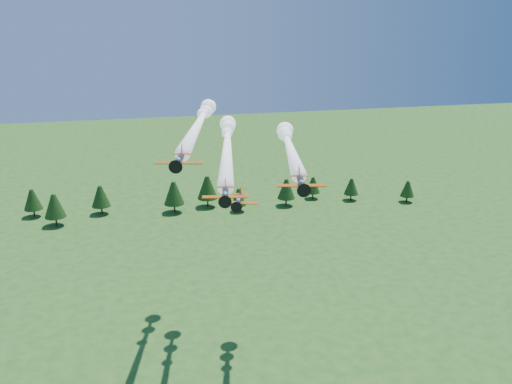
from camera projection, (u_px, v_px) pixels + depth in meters
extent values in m
cylinder|color=black|center=(225.00, 194.00, 81.05)|extent=(1.78, 4.88, 0.89)
cone|color=black|center=(225.00, 200.00, 78.40)|extent=(1.02, 0.95, 0.89)
cone|color=black|center=(225.00, 202.00, 77.89)|extent=(0.46, 0.47, 0.39)
cylinder|color=black|center=(225.00, 202.00, 77.75)|extent=(1.84, 0.39, 1.87)
cube|color=#C34F0C|center=(225.00, 197.00, 80.80)|extent=(6.68, 2.42, 0.11)
cube|color=#C34F0C|center=(226.00, 187.00, 84.04)|extent=(2.67, 1.23, 0.06)
cube|color=#C34F0C|center=(225.00, 182.00, 83.90)|extent=(0.24, 0.84, 1.29)
ellipsoid|color=#80A4C6|center=(225.00, 193.00, 80.18)|extent=(0.83, 1.17, 0.55)
sphere|color=white|center=(228.00, 134.00, 119.78)|extent=(2.30, 2.30, 2.30)
sphere|color=white|center=(228.00, 128.00, 124.78)|extent=(3.00, 3.00, 3.00)
sphere|color=white|center=(228.00, 124.00, 129.77)|extent=(3.70, 3.70, 3.70)
cylinder|color=black|center=(179.00, 160.00, 88.96)|extent=(2.27, 5.57, 1.01)
cone|color=black|center=(176.00, 166.00, 85.92)|extent=(1.20, 1.13, 1.01)
cone|color=black|center=(176.00, 167.00, 85.34)|extent=(0.54, 0.55, 0.45)
cylinder|color=black|center=(175.00, 167.00, 85.17)|extent=(2.08, 0.54, 2.13)
cube|color=#C34F0C|center=(179.00, 163.00, 88.67)|extent=(7.62, 3.10, 0.12)
cube|color=#C34F0C|center=(182.00, 154.00, 92.37)|extent=(3.06, 1.53, 0.07)
cube|color=#C34F0C|center=(182.00, 149.00, 92.21)|extent=(0.32, 0.96, 1.47)
ellipsoid|color=#80A4C6|center=(178.00, 159.00, 87.96)|extent=(1.00, 1.36, 0.63)
sphere|color=white|center=(204.00, 114.00, 126.91)|extent=(2.30, 2.30, 2.30)
sphere|color=white|center=(206.00, 110.00, 131.73)|extent=(3.00, 3.00, 3.00)
sphere|color=white|center=(208.00, 107.00, 136.55)|extent=(3.70, 3.70, 3.70)
cylinder|color=black|center=(301.00, 183.00, 87.98)|extent=(2.13, 5.59, 1.02)
cone|color=black|center=(303.00, 189.00, 84.93)|extent=(1.19, 1.11, 1.02)
cone|color=black|center=(304.00, 190.00, 84.35)|extent=(0.53, 0.54, 0.45)
cylinder|color=black|center=(304.00, 191.00, 84.19)|extent=(2.10, 0.48, 2.14)
cube|color=#C34F0C|center=(302.00, 185.00, 87.70)|extent=(7.66, 2.90, 0.12)
cube|color=#C34F0C|center=(299.00, 176.00, 91.41)|extent=(3.07, 1.46, 0.07)
cube|color=#C34F0C|center=(299.00, 171.00, 91.25)|extent=(0.29, 0.97, 1.48)
ellipsoid|color=#80A4C6|center=(302.00, 182.00, 86.99)|extent=(0.97, 1.35, 0.64)
sphere|color=white|center=(287.00, 138.00, 117.98)|extent=(2.30, 2.30, 2.30)
sphere|color=white|center=(285.00, 134.00, 121.68)|extent=(3.00, 3.00, 3.00)
sphere|color=white|center=(284.00, 130.00, 125.38)|extent=(3.70, 3.70, 3.70)
cylinder|color=black|center=(239.00, 200.00, 99.00)|extent=(2.45, 5.10, 0.94)
cone|color=black|center=(237.00, 206.00, 96.20)|extent=(1.15, 1.09, 0.94)
cone|color=black|center=(236.00, 207.00, 95.67)|extent=(0.52, 0.53, 0.41)
cylinder|color=black|center=(236.00, 207.00, 95.52)|extent=(1.88, 0.64, 1.97)
cube|color=#C34F0C|center=(239.00, 203.00, 98.73)|extent=(6.99, 3.34, 0.11)
cube|color=#C34F0C|center=(241.00, 194.00, 102.13)|extent=(2.83, 1.59, 0.07)
cube|color=#C34F0C|center=(241.00, 190.00, 101.99)|extent=(0.35, 0.87, 1.36)
ellipsoid|color=#80A4C6|center=(238.00, 200.00, 98.08)|extent=(0.99, 1.28, 0.58)
cylinder|color=#382314|center=(175.00, 208.00, 205.45)|extent=(0.60, 0.60, 3.21)
cone|color=black|center=(174.00, 193.00, 203.68)|extent=(7.34, 7.34, 8.25)
cylinder|color=#382314|center=(286.00, 202.00, 212.48)|extent=(0.60, 0.60, 2.87)
cone|color=black|center=(286.00, 189.00, 210.90)|extent=(6.55, 6.55, 7.37)
cylinder|color=#382314|center=(239.00, 208.00, 206.44)|extent=(0.60, 0.60, 2.40)
cone|color=black|center=(239.00, 197.00, 205.11)|extent=(5.49, 5.49, 6.18)
cylinder|color=#382314|center=(313.00, 196.00, 220.34)|extent=(0.60, 0.60, 2.40)
cone|color=black|center=(313.00, 185.00, 219.01)|extent=(5.48, 5.48, 6.17)
cylinder|color=#382314|center=(407.00, 199.00, 216.52)|extent=(0.60, 0.60, 2.31)
cone|color=black|center=(408.00, 189.00, 215.25)|extent=(5.28, 5.28, 5.94)
cylinder|color=#382314|center=(102.00, 210.00, 203.94)|extent=(0.60, 0.60, 2.92)
cone|color=black|center=(101.00, 196.00, 202.32)|extent=(6.68, 6.68, 7.51)
cylinder|color=#382314|center=(208.00, 202.00, 211.22)|extent=(0.60, 0.60, 3.28)
cone|color=black|center=(207.00, 187.00, 209.41)|extent=(7.49, 7.49, 8.42)
cylinder|color=#382314|center=(351.00, 197.00, 218.54)|extent=(0.60, 0.60, 2.39)
cone|color=black|center=(351.00, 186.00, 217.22)|extent=(5.47, 5.47, 6.15)
cylinder|color=#382314|center=(56.00, 221.00, 192.98)|extent=(0.60, 0.60, 3.12)
cone|color=black|center=(54.00, 206.00, 191.26)|extent=(7.14, 7.14, 8.03)
cylinder|color=#382314|center=(34.00, 213.00, 201.20)|extent=(0.60, 0.60, 2.81)
cone|color=black|center=(32.00, 199.00, 199.64)|extent=(6.43, 6.43, 7.23)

